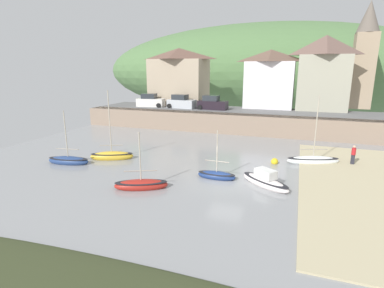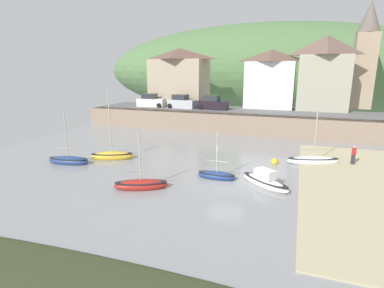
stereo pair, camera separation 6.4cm
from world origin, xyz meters
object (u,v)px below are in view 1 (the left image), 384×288
object	(u,v)px
sailboat_tall_mast	(112,156)
mooring_buoy	(275,162)
church_with_spire	(365,55)
dinghy_open_wooden	(68,160)
motorboat_with_cabin	(141,185)
waterfront_building_left	(179,76)
sailboat_white_hull	(265,181)
person_near_water	(353,154)
waterfront_building_right	(323,73)
parked_car_near_slipway	(150,101)
fishing_boat_green	(217,175)
waterfront_building_centre	(270,79)
sailboat_nearest_shore	(313,160)
parked_car_end_of_row	(212,104)
parked_car_by_wall	(181,102)

from	to	relation	value
sailboat_tall_mast	mooring_buoy	world-z (taller)	sailboat_tall_mast
church_with_spire	sailboat_tall_mast	bearing A→B (deg)	-131.09
dinghy_open_wooden	motorboat_with_cabin	xyz separation A→B (m)	(8.66, -2.87, -0.01)
waterfront_building_left	sailboat_white_hull	world-z (taller)	waterfront_building_left
dinghy_open_wooden	person_near_water	world-z (taller)	dinghy_open_wooden
sailboat_white_hull	motorboat_with_cabin	bearing A→B (deg)	-120.56
motorboat_with_cabin	dinghy_open_wooden	bearing A→B (deg)	136.99
waterfront_building_right	person_near_water	size ratio (longest dim) A/B	6.11
parked_car_near_slipway	person_near_water	xyz separation A→B (m)	(25.88, -13.40, -2.22)
church_with_spire	fishing_boat_green	bearing A→B (deg)	-115.05
waterfront_building_centre	person_near_water	size ratio (longest dim) A/B	5.06
waterfront_building_right	sailboat_tall_mast	distance (m)	30.46
waterfront_building_left	motorboat_with_cabin	xyz separation A→B (m)	(8.57, -28.47, -6.54)
fishing_boat_green	parked_car_near_slipway	size ratio (longest dim) A/B	0.89
fishing_boat_green	motorboat_with_cabin	size ratio (longest dim) A/B	0.93
waterfront_building_centre	sailboat_nearest_shore	size ratio (longest dim) A/B	1.35
sailboat_tall_mast	person_near_water	bearing A→B (deg)	-8.75
waterfront_building_right	person_near_water	bearing A→B (deg)	-83.93
waterfront_building_centre	motorboat_with_cabin	size ratio (longest dim) A/B	2.00
sailboat_tall_mast	parked_car_end_of_row	bearing A→B (deg)	54.15
church_with_spire	motorboat_with_cabin	bearing A→B (deg)	-118.78
sailboat_tall_mast	sailboat_nearest_shore	bearing A→B (deg)	-8.04
church_with_spire	sailboat_white_hull	distance (m)	32.18
sailboat_tall_mast	fishing_boat_green	xyz separation A→B (m)	(10.25, -1.63, -0.07)
parked_car_near_slipway	waterfront_building_right	bearing A→B (deg)	4.39
sailboat_white_hull	parked_car_by_wall	xyz separation A→B (m)	(-14.40, 20.59, 2.88)
waterfront_building_left	dinghy_open_wooden	size ratio (longest dim) A/B	1.83
waterfront_building_centre	sailboat_white_hull	size ratio (longest dim) A/B	2.05
waterfront_building_left	fishing_boat_green	bearing A→B (deg)	-62.50
dinghy_open_wooden	mooring_buoy	size ratio (longest dim) A/B	7.89
motorboat_with_cabin	sailboat_tall_mast	bearing A→B (deg)	113.49
waterfront_building_centre	person_near_water	bearing A→B (deg)	-63.39
dinghy_open_wooden	parked_car_end_of_row	bearing A→B (deg)	63.08
sailboat_tall_mast	parked_car_by_wall	distance (m)	18.93
parked_car_near_slipway	parked_car_end_of_row	world-z (taller)	same
dinghy_open_wooden	mooring_buoy	bearing A→B (deg)	10.56
fishing_boat_green	parked_car_near_slipway	bearing A→B (deg)	128.88
person_near_water	waterfront_building_centre	bearing A→B (deg)	116.61
sailboat_tall_mast	parked_car_end_of_row	world-z (taller)	sailboat_tall_mast
parked_car_by_wall	person_near_water	distance (m)	24.90
fishing_boat_green	parked_car_end_of_row	size ratio (longest dim) A/B	0.91
sailboat_tall_mast	waterfront_building_left	bearing A→B (deg)	73.20
waterfront_building_right	parked_car_end_of_row	distance (m)	15.56
sailboat_white_hull	person_near_water	size ratio (longest dim) A/B	2.47
dinghy_open_wooden	parked_car_by_wall	xyz separation A→B (m)	(2.21, 21.10, 2.93)
waterfront_building_right	mooring_buoy	distance (m)	21.44
motorboat_with_cabin	parked_car_end_of_row	bearing A→B (deg)	69.49
motorboat_with_cabin	parked_car_near_slipway	bearing A→B (deg)	90.86
waterfront_building_left	dinghy_open_wooden	distance (m)	26.42
sailboat_white_hull	parked_car_by_wall	world-z (taller)	parked_car_by_wall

